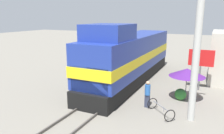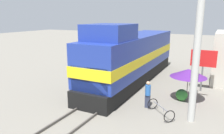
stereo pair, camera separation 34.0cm
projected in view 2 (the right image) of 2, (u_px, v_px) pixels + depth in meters
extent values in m
plane|color=slate|center=(104.00, 101.00, 14.86)|extent=(120.00, 120.00, 0.00)
cube|color=#4C4742|center=(95.00, 98.00, 15.16)|extent=(0.08, 30.05, 0.15)
cube|color=#4C4742|center=(113.00, 101.00, 14.52)|extent=(0.08, 30.05, 0.15)
cube|color=black|center=(133.00, 74.00, 19.41)|extent=(2.77, 14.96, 1.11)
cube|color=navy|center=(134.00, 52.00, 18.95)|extent=(3.01, 14.36, 2.92)
cube|color=yellow|center=(134.00, 55.00, 19.02)|extent=(3.05, 14.51, 0.70)
cube|color=yellow|center=(98.00, 76.00, 13.78)|extent=(2.56, 2.09, 1.60)
cube|color=navy|center=(110.00, 32.00, 14.60)|extent=(2.83, 3.29, 1.08)
cylinder|color=#B2B2AD|center=(199.00, 28.00, 10.86)|extent=(0.38, 0.38, 10.10)
cylinder|color=#4C4C4C|center=(187.00, 86.00, 14.51)|extent=(0.05, 0.05, 2.11)
cone|color=#4C1E72|center=(188.00, 73.00, 14.30)|extent=(2.36, 2.36, 0.53)
cube|color=#595959|center=(202.00, 79.00, 16.60)|extent=(0.12, 0.12, 1.92)
cube|color=red|center=(204.00, 58.00, 16.24)|extent=(1.83, 0.08, 1.25)
sphere|color=#388C38|center=(182.00, 95.00, 14.82)|extent=(0.79, 0.79, 0.79)
cube|color=#2D3347|center=(147.00, 101.00, 13.66)|extent=(0.30, 0.20, 0.83)
cylinder|color=#2659A5|center=(148.00, 90.00, 13.49)|extent=(0.34, 0.34, 0.65)
sphere|color=tan|center=(148.00, 83.00, 13.39)|extent=(0.24, 0.24, 0.24)
torus|color=black|center=(169.00, 116.00, 11.74)|extent=(0.52, 0.54, 0.70)
torus|color=black|center=(153.00, 104.00, 13.42)|extent=(0.52, 0.54, 0.70)
cube|color=slate|center=(161.00, 106.00, 12.54)|extent=(1.14, 1.11, 0.04)
cylinder|color=slate|center=(164.00, 110.00, 12.26)|extent=(0.04, 0.04, 0.29)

